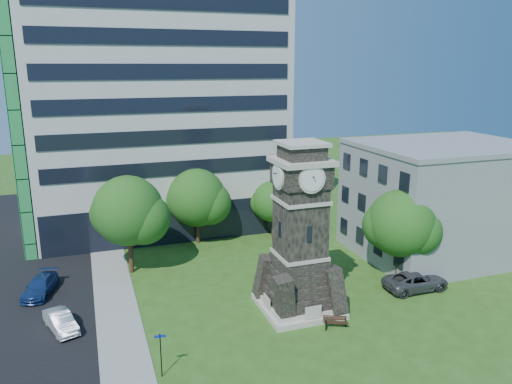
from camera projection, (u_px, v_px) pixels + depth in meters
name	position (u px, v px, depth m)	size (l,w,h in m)	color
ground	(269.00, 329.00, 33.49)	(160.00, 160.00, 0.00)	#305117
sidewalk	(118.00, 317.00, 35.02)	(3.00, 70.00, 0.06)	gray
clock_tower	(300.00, 240.00, 34.97)	(5.40, 5.40, 12.22)	#B6AF9E
office_tall	(155.00, 94.00, 52.58)	(26.20, 15.11, 28.60)	silver
office_low	(442.00, 199.00, 45.90)	(15.20, 12.20, 10.40)	gray
car_street_mid	(61.00, 321.00, 33.18)	(1.32, 3.78, 1.25)	#B1B5BA
car_street_north	(40.00, 286.00, 38.38)	(1.83, 4.49, 1.30)	navy
car_east_lot	(416.00, 281.00, 39.15)	(2.40, 5.20, 1.45)	#4A4B4F
park_bench	(335.00, 321.00, 33.55)	(1.58, 0.42, 0.82)	black
street_sign	(161.00, 350.00, 27.94)	(0.65, 0.06, 2.70)	black
tree_nw	(129.00, 213.00, 41.36)	(6.45, 5.87, 8.41)	#332114
tree_nc	(198.00, 199.00, 48.64)	(6.26, 5.69, 7.49)	#332114
tree_ne	(274.00, 203.00, 50.71)	(4.64, 4.21, 5.84)	#332114
tree_east	(402.00, 225.00, 39.88)	(5.97, 5.43, 7.65)	#332114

